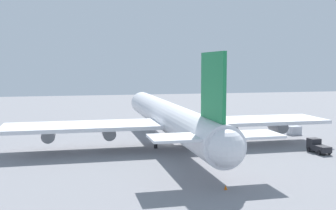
% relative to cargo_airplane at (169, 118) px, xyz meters
% --- Properties ---
extents(ground_plane, '(282.10, 282.10, 0.00)m').
position_rel_cargo_airplane_xyz_m(ground_plane, '(0.56, 0.00, -5.61)').
color(ground_plane, gray).
extents(cargo_airplane, '(70.52, 63.73, 18.08)m').
position_rel_cargo_airplane_xyz_m(cargo_airplane, '(0.00, 0.00, 0.00)').
color(cargo_airplane, silver).
rests_on(cargo_airplane, ground_plane).
extents(maintenance_van, '(5.12, 2.63, 2.50)m').
position_rel_cargo_airplane_xyz_m(maintenance_van, '(-13.59, -25.31, -4.41)').
color(maintenance_van, '#232328').
rests_on(maintenance_van, ground_plane).
extents(cargo_container_aft, '(2.37, 3.14, 1.98)m').
position_rel_cargo_airplane_xyz_m(cargo_container_aft, '(5.47, -31.53, -4.62)').
color(cargo_container_aft, '#B7BCC6').
rests_on(cargo_container_aft, ground_plane).
extents(safety_cone_nose, '(0.57, 0.57, 0.81)m').
position_rel_cargo_airplane_xyz_m(safety_cone_nose, '(32.30, -0.43, -5.21)').
color(safety_cone_nose, orange).
rests_on(safety_cone_nose, ground_plane).
extents(safety_cone_tail, '(0.43, 0.43, 0.62)m').
position_rel_cargo_airplane_xyz_m(safety_cone_tail, '(-31.17, -0.40, -5.30)').
color(safety_cone_tail, orange).
rests_on(safety_cone_tail, ground_plane).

